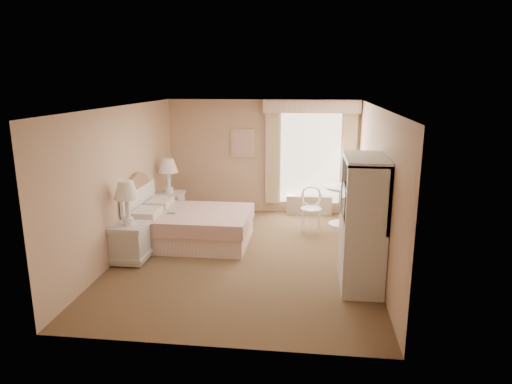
# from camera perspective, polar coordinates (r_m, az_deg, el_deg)

# --- Properties ---
(room) EXTENTS (4.21, 5.51, 2.51)m
(room) POSITION_cam_1_polar(r_m,az_deg,el_deg) (7.48, -1.33, 0.98)
(room) COLOR brown
(room) RESTS_ON ground
(window) EXTENTS (2.05, 0.22, 2.51)m
(window) POSITION_cam_1_polar(r_m,az_deg,el_deg) (9.99, 6.82, 4.70)
(window) COLOR white
(window) RESTS_ON room
(framed_art) EXTENTS (0.52, 0.04, 0.62)m
(framed_art) POSITION_cam_1_polar(r_m,az_deg,el_deg) (10.13, -1.71, 6.11)
(framed_art) COLOR #D7BA84
(framed_art) RESTS_ON room
(bed) EXTENTS (2.07, 1.55, 1.37)m
(bed) POSITION_cam_1_polar(r_m,az_deg,el_deg) (8.45, -8.38, -4.10)
(bed) COLOR #D99F8D
(bed) RESTS_ON room
(nightstand_near) EXTENTS (0.56, 0.56, 1.35)m
(nightstand_near) POSITION_cam_1_polar(r_m,az_deg,el_deg) (7.69, -15.59, -4.91)
(nightstand_near) COLOR silver
(nightstand_near) RESTS_ON room
(nightstand_far) EXTENTS (0.55, 0.55, 1.33)m
(nightstand_far) POSITION_cam_1_polar(r_m,az_deg,el_deg) (9.66, -10.75, -0.85)
(nightstand_far) COLOR silver
(nightstand_far) RESTS_ON room
(round_table) EXTENTS (0.78, 0.78, 0.82)m
(round_table) POSITION_cam_1_polar(r_m,az_deg,el_deg) (9.46, 10.91, -0.89)
(round_table) COLOR white
(round_table) RESTS_ON room
(cafe_chair) EXTENTS (0.42, 0.42, 0.86)m
(cafe_chair) POSITION_cam_1_polar(r_m,az_deg,el_deg) (9.09, 6.90, -1.65)
(cafe_chair) COLOR white
(cafe_chair) RESTS_ON room
(armoire) EXTENTS (0.57, 1.14, 1.89)m
(armoire) POSITION_cam_1_polar(r_m,az_deg,el_deg) (6.73, 13.13, -5.01)
(armoire) COLOR silver
(armoire) RESTS_ON room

